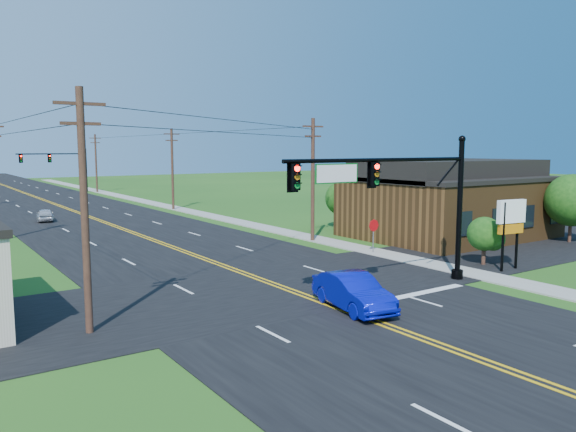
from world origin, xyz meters
TOP-DOWN VIEW (x-y plane):
  - ground at (0.00, 0.00)m, footprint 260.00×260.00m
  - road_main at (0.00, 50.00)m, footprint 16.00×220.00m
  - road_cross at (0.00, 12.00)m, footprint 70.00×10.00m
  - sidewalk at (10.50, 40.00)m, footprint 2.00×160.00m
  - signal_mast_main at (4.34, 8.00)m, footprint 11.30×0.60m
  - signal_mast_far at (4.44, 80.00)m, footprint 10.98×0.60m
  - brick_building at (20.00, 18.00)m, footprint 14.20×11.20m
  - utility_pole_left_a at (-9.50, 10.00)m, footprint 1.80×0.28m
  - utility_pole_right_a at (9.80, 22.00)m, footprint 1.80×0.28m
  - utility_pole_right_b at (9.80, 48.00)m, footprint 1.80×0.28m
  - utility_pole_right_c at (9.80, 78.00)m, footprint 1.80×0.28m
  - tree_right_front at (25.00, 11.00)m, footprint 3.80×3.80m
  - tree_right_back at (16.00, 26.00)m, footprint 3.00×3.00m
  - shrub_corner at (13.00, 9.50)m, footprint 2.00×2.00m
  - blue_car at (0.56, 6.79)m, footprint 2.39×4.84m
  - distant_car at (-4.18, 45.20)m, footprint 1.92×3.67m
  - stop_sign at (10.18, 15.88)m, footprint 0.80×0.09m
  - pylon_sign at (12.92, 7.76)m, footprint 1.96×0.55m

SIDE VIEW (x-z plane):
  - ground at x=0.00m, z-range 0.00..0.00m
  - road_main at x=0.00m, z-range 0.00..0.04m
  - road_cross at x=0.00m, z-range 0.00..0.04m
  - sidewalk at x=10.50m, z-range 0.00..0.08m
  - distant_car at x=-4.18m, z-range 0.00..1.19m
  - blue_car at x=0.56m, z-range 0.00..1.53m
  - stop_sign at x=10.18m, z-range 0.50..2.75m
  - shrub_corner at x=13.00m, z-range 0.42..3.28m
  - brick_building at x=20.00m, z-range 0.00..4.70m
  - tree_right_back at x=16.00m, z-range 0.55..4.65m
  - pylon_sign at x=12.92m, z-range 0.92..4.91m
  - tree_right_front at x=25.00m, z-range 0.60..5.60m
  - signal_mast_far at x=4.44m, z-range 0.81..8.29m
  - utility_pole_left_a at x=-9.50m, z-range 0.22..9.22m
  - utility_pole_right_a at x=9.80m, z-range 0.22..9.22m
  - utility_pole_right_b at x=9.80m, z-range 0.22..9.22m
  - utility_pole_right_c at x=9.80m, z-range 0.22..9.22m
  - signal_mast_main at x=4.34m, z-range 1.01..8.49m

